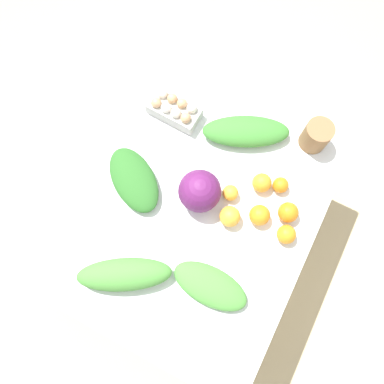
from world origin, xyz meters
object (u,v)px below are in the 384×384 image
object	(u,v)px
greens_bunch_beet_tops	(134,180)
orange_0	(288,212)
orange_1	(260,215)
greens_bunch_dandelion	(210,286)
orange_2	(230,193)
orange_4	(230,216)
orange_5	(281,185)
orange_6	(286,234)
egg_carton	(174,109)
orange_3	(262,183)
greens_bunch_scallion	(246,131)
greens_bunch_kale	(124,274)
paper_bag	(316,136)
cabbage_purple	(199,192)

from	to	relation	value
greens_bunch_beet_tops	orange_0	bearing A→B (deg)	-75.09
greens_bunch_beet_tops	orange_0	xyz separation A→B (m)	(0.16, -0.60, 0.01)
orange_1	greens_bunch_dandelion	bearing A→B (deg)	171.27
orange_0	orange_2	size ratio (longest dim) A/B	1.26
greens_bunch_beet_tops	orange_4	world-z (taller)	orange_4
orange_5	orange_6	bearing A→B (deg)	-150.25
egg_carton	greens_bunch_beet_tops	size ratio (longest dim) A/B	0.76
orange_3	orange_6	distance (m)	0.22
egg_carton	orange_6	bearing A→B (deg)	-21.00
greens_bunch_scallion	greens_bunch_kale	world-z (taller)	greens_bunch_kale
paper_bag	orange_6	bearing A→B (deg)	-172.20
cabbage_purple	orange_0	size ratio (longest dim) A/B	2.07
greens_bunch_dandelion	greens_bunch_scallion	distance (m)	0.65
orange_3	orange_5	world-z (taller)	orange_3
paper_bag	orange_6	xyz separation A→B (m)	(-0.42, -0.06, -0.03)
greens_bunch_beet_tops	orange_4	xyz separation A→B (m)	(0.04, -0.41, 0.01)
orange_1	orange_6	world-z (taller)	orange_1
greens_bunch_dandelion	orange_2	size ratio (longest dim) A/B	4.56
greens_bunch_kale	orange_4	distance (m)	0.46
greens_bunch_dandelion	greens_bunch_beet_tops	xyz separation A→B (m)	(0.23, 0.46, 0.00)
cabbage_purple	orange_3	world-z (taller)	cabbage_purple
orange_1	orange_2	world-z (taller)	orange_1
orange_2	orange_3	distance (m)	0.13
greens_bunch_kale	orange_6	bearing A→B (deg)	-48.58
egg_carton	paper_bag	distance (m)	0.60
greens_bunch_beet_tops	orange_2	distance (m)	0.39
cabbage_purple	greens_bunch_scallion	distance (m)	0.34
paper_bag	greens_bunch_kale	size ratio (longest dim) A/B	0.36
egg_carton	orange_5	bearing A→B (deg)	-8.18
paper_bag	orange_3	bearing A→B (deg)	157.99
egg_carton	greens_bunch_scallion	size ratio (longest dim) A/B	0.62
orange_2	orange_3	xyz separation A→B (m)	(0.09, -0.09, 0.01)
orange_4	orange_2	bearing A→B (deg)	24.10
greens_bunch_scallion	orange_5	size ratio (longest dim) A/B	5.63
greens_bunch_dandelion	greens_bunch_scallion	world-z (taller)	greens_bunch_scallion
greens_bunch_scallion	orange_5	world-z (taller)	greens_bunch_scallion
greens_bunch_scallion	orange_4	size ratio (longest dim) A/B	4.39
greens_bunch_beet_tops	orange_6	world-z (taller)	orange_6
greens_bunch_dandelion	greens_bunch_scallion	size ratio (longest dim) A/B	0.81
greens_bunch_kale	greens_bunch_scallion	bearing A→B (deg)	-11.59
orange_0	cabbage_purple	bearing A→B (deg)	105.88
greens_bunch_dandelion	greens_bunch_beet_tops	world-z (taller)	greens_bunch_beet_tops
orange_1	orange_4	xyz separation A→B (m)	(-0.06, 0.10, 0.00)
orange_2	greens_bunch_dandelion	bearing A→B (deg)	-165.85
greens_bunch_dandelion	greens_bunch_beet_tops	distance (m)	0.51
greens_bunch_scallion	paper_bag	bearing A→B (deg)	-68.48
orange_6	greens_bunch_kale	bearing A→B (deg)	131.42
orange_0	egg_carton	bearing A→B (deg)	72.62
orange_5	orange_6	size ratio (longest dim) A/B	0.87
egg_carton	orange_3	size ratio (longest dim) A/B	2.91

